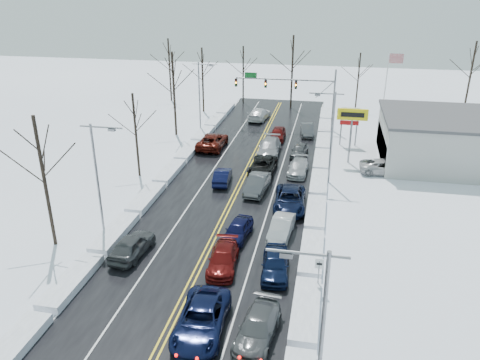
% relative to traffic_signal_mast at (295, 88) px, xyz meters
% --- Properties ---
extents(ground, '(160.00, 160.00, 0.00)m').
position_rel_traffic_signal_mast_xyz_m(ground, '(-3.45, -27.99, -5.48)').
color(ground, white).
rests_on(ground, ground).
extents(road_surface, '(14.00, 84.00, 0.01)m').
position_rel_traffic_signal_mast_xyz_m(road_surface, '(-3.45, -25.99, -5.47)').
color(road_surface, black).
rests_on(road_surface, ground).
extents(snow_bank_left, '(1.61, 72.00, 0.56)m').
position_rel_traffic_signal_mast_xyz_m(snow_bank_left, '(-11.05, -25.99, -5.48)').
color(snow_bank_left, white).
rests_on(snow_bank_left, ground).
extents(snow_bank_right, '(1.61, 72.00, 0.56)m').
position_rel_traffic_signal_mast_xyz_m(snow_bank_right, '(4.15, -25.99, -5.48)').
color(snow_bank_right, white).
rests_on(snow_bank_right, ground).
extents(traffic_signal_mast, '(13.28, 0.39, 8.00)m').
position_rel_traffic_signal_mast_xyz_m(traffic_signal_mast, '(0.00, 0.00, 0.00)').
color(traffic_signal_mast, slate).
rests_on(traffic_signal_mast, ground).
extents(tires_plus_sign, '(3.20, 0.34, 6.00)m').
position_rel_traffic_signal_mast_xyz_m(tires_plus_sign, '(7.05, -12.00, -0.49)').
color(tires_plus_sign, slate).
rests_on(tires_plus_sign, ground).
extents(used_vehicles_sign, '(2.20, 0.22, 4.65)m').
position_rel_traffic_signal_mast_xyz_m(used_vehicles_sign, '(7.05, -5.99, -2.16)').
color(used_vehicles_sign, slate).
rests_on(used_vehicles_sign, ground).
extents(speed_limit_sign, '(0.55, 0.09, 2.35)m').
position_rel_traffic_signal_mast_xyz_m(speed_limit_sign, '(4.75, -35.99, -3.84)').
color(speed_limit_sign, slate).
rests_on(speed_limit_sign, ground).
extents(flagpole, '(1.87, 1.20, 10.00)m').
position_rel_traffic_signal_mast_xyz_m(flagpole, '(11.72, 2.01, 0.45)').
color(flagpole, silver).
rests_on(flagpole, ground).
extents(dealership_building, '(20.40, 12.40, 5.30)m').
position_rel_traffic_signal_mast_xyz_m(dealership_building, '(20.53, -9.99, -2.82)').
color(dealership_building, '#A6A6A1').
rests_on(dealership_building, ground).
extents(streetlight_se, '(3.20, 0.25, 9.00)m').
position_rel_traffic_signal_mast_xyz_m(streetlight_se, '(4.85, -45.99, -0.17)').
color(streetlight_se, slate).
rests_on(streetlight_se, ground).
extents(streetlight_ne, '(3.20, 0.25, 9.00)m').
position_rel_traffic_signal_mast_xyz_m(streetlight_ne, '(4.85, -17.99, -0.17)').
color(streetlight_ne, slate).
rests_on(streetlight_ne, ground).
extents(streetlight_sw, '(3.20, 0.25, 9.00)m').
position_rel_traffic_signal_mast_xyz_m(streetlight_sw, '(-11.74, -31.99, -0.17)').
color(streetlight_sw, slate).
rests_on(streetlight_sw, ground).
extents(streetlight_nw, '(3.20, 0.25, 9.00)m').
position_rel_traffic_signal_mast_xyz_m(streetlight_nw, '(-11.74, -3.99, -0.17)').
color(streetlight_nw, slate).
rests_on(streetlight_nw, ground).
extents(tree_left_b, '(4.00, 4.00, 10.00)m').
position_rel_traffic_signal_mast_xyz_m(tree_left_b, '(-14.95, -33.99, 1.51)').
color(tree_left_b, '#2D231C').
rests_on(tree_left_b, ground).
extents(tree_left_c, '(3.40, 3.40, 8.50)m').
position_rel_traffic_signal_mast_xyz_m(tree_left_c, '(-13.95, -19.99, 0.46)').
color(tree_left_c, '#2D231C').
rests_on(tree_left_c, ground).
extents(tree_left_d, '(4.20, 4.20, 10.50)m').
position_rel_traffic_signal_mast_xyz_m(tree_left_d, '(-14.65, -5.99, 1.86)').
color(tree_left_d, '#2D231C').
rests_on(tree_left_d, ground).
extents(tree_left_e, '(3.80, 3.80, 9.50)m').
position_rel_traffic_signal_mast_xyz_m(tree_left_e, '(-14.25, 6.01, 1.16)').
color(tree_left_e, '#2D231C').
rests_on(tree_left_e, ground).
extents(tree_far_a, '(4.00, 4.00, 10.00)m').
position_rel_traffic_signal_mast_xyz_m(tree_far_a, '(-21.45, 12.01, 1.51)').
color(tree_far_a, '#2D231C').
rests_on(tree_far_a, ground).
extents(tree_far_b, '(3.60, 3.60, 9.00)m').
position_rel_traffic_signal_mast_xyz_m(tree_far_b, '(-9.45, 13.01, 0.81)').
color(tree_far_b, '#2D231C').
rests_on(tree_far_b, ground).
extents(tree_far_c, '(4.40, 4.40, 11.00)m').
position_rel_traffic_signal_mast_xyz_m(tree_far_c, '(-1.45, 11.01, 2.21)').
color(tree_far_c, '#2D231C').
rests_on(tree_far_c, ground).
extents(tree_far_d, '(3.40, 3.40, 8.50)m').
position_rel_traffic_signal_mast_xyz_m(tree_far_d, '(8.55, 12.51, 0.46)').
color(tree_far_d, '#2D231C').
rests_on(tree_far_d, ground).
extents(tree_far_e, '(4.20, 4.20, 10.50)m').
position_rel_traffic_signal_mast_xyz_m(tree_far_e, '(24.55, 13.01, 1.86)').
color(tree_far_e, '#2D231C').
rests_on(tree_far_e, ground).
extents(queued_car_2, '(2.89, 5.84, 1.59)m').
position_rel_traffic_signal_mast_xyz_m(queued_car_2, '(-1.53, -41.09, -5.48)').
color(queued_car_2, '#0B1233').
rests_on(queued_car_2, ground).
extents(queued_car_3, '(2.29, 4.82, 1.36)m').
position_rel_traffic_signal_mast_xyz_m(queued_car_3, '(-1.79, -34.60, -5.48)').
color(queued_car_3, '#510C0A').
rests_on(queued_car_3, ground).
extents(queued_car_4, '(2.13, 4.31, 1.41)m').
position_rel_traffic_signal_mast_xyz_m(queued_car_4, '(-1.60, -30.43, -5.48)').
color(queued_car_4, black).
rests_on(queued_car_4, ground).
extents(queued_car_5, '(2.04, 4.95, 1.59)m').
position_rel_traffic_signal_mast_xyz_m(queued_car_5, '(-1.50, -21.63, -5.48)').
color(queued_car_5, '#404246').
rests_on(queued_car_5, ground).
extents(queued_car_6, '(2.62, 5.53, 1.53)m').
position_rel_traffic_signal_mast_xyz_m(queued_car_6, '(-1.70, -16.83, -5.48)').
color(queued_car_6, black).
rests_on(queued_car_6, ground).
extents(queued_car_7, '(2.51, 5.93, 1.71)m').
position_rel_traffic_signal_mast_xyz_m(queued_car_7, '(-1.81, -11.16, -5.48)').
color(queued_car_7, '#919399').
rests_on(queued_car_7, ground).
extents(queued_car_8, '(1.85, 4.50, 1.53)m').
position_rel_traffic_signal_mast_xyz_m(queued_car_8, '(-1.50, -5.49, -5.48)').
color(queued_car_8, '#4B0B0A').
rests_on(queued_car_8, ground).
extents(queued_car_11, '(2.48, 5.02, 1.40)m').
position_rel_traffic_signal_mast_xyz_m(queued_car_11, '(1.67, -41.05, -5.48)').
color(queued_car_11, '#45494B').
rests_on(queued_car_11, ground).
extents(queued_car_12, '(2.20, 4.66, 1.54)m').
position_rel_traffic_signal_mast_xyz_m(queued_car_12, '(1.84, -34.64, -5.48)').
color(queued_car_12, black).
rests_on(queued_car_12, ground).
extents(queued_car_13, '(1.89, 4.48, 1.44)m').
position_rel_traffic_signal_mast_xyz_m(queued_car_13, '(1.66, -29.47, -5.48)').
color(queued_car_13, '#BEBEC0').
rests_on(queued_car_13, ground).
extents(queued_car_14, '(2.92, 5.87, 1.60)m').
position_rel_traffic_signal_mast_xyz_m(queued_car_14, '(1.83, -24.42, -5.48)').
color(queued_car_14, black).
rests_on(queued_car_14, ground).
extents(queued_car_15, '(2.08, 4.77, 1.37)m').
position_rel_traffic_signal_mast_xyz_m(queued_car_15, '(1.90, -16.34, -5.48)').
color(queued_car_15, '#9FA3A7').
rests_on(queued_car_15, ground).
extents(queued_car_16, '(2.09, 4.29, 1.41)m').
position_rel_traffic_signal_mast_xyz_m(queued_car_16, '(1.61, -11.11, -5.48)').
color(queued_car_16, '#3F4244').
rests_on(queued_car_16, ground).
extents(queued_car_17, '(2.12, 4.61, 1.46)m').
position_rel_traffic_signal_mast_xyz_m(queued_car_17, '(1.97, -2.90, -5.48)').
color(queued_car_17, '#44474A').
rests_on(queued_car_17, ground).
extents(oncoming_car_0, '(1.84, 4.32, 1.38)m').
position_rel_traffic_signal_mast_xyz_m(oncoming_car_0, '(-5.20, -20.16, -5.48)').
color(oncoming_car_0, black).
rests_on(oncoming_car_0, ground).
extents(oncoming_car_1, '(2.92, 6.19, 1.71)m').
position_rel_traffic_signal_mast_xyz_m(oncoming_car_1, '(-8.76, -10.06, -5.48)').
color(oncoming_car_1, '#4D110A').
rests_on(oncoming_car_1, ground).
extents(oncoming_car_2, '(2.96, 5.88, 1.64)m').
position_rel_traffic_signal_mast_xyz_m(oncoming_car_2, '(-5.26, 3.28, -5.48)').
color(oncoming_car_2, silver).
rests_on(oncoming_car_2, ground).
extents(oncoming_car_3, '(2.25, 4.81, 1.59)m').
position_rel_traffic_signal_mast_xyz_m(oncoming_car_3, '(-8.59, -34.30, -5.48)').
color(oncoming_car_3, '#3B3E40').
rests_on(oncoming_car_3, ground).
extents(parked_car_0, '(5.37, 2.66, 1.46)m').
position_rel_traffic_signal_mast_xyz_m(parked_car_0, '(10.75, -14.61, -5.48)').
color(parked_car_0, '#BCBCBE').
rests_on(parked_car_0, ground).
extents(parked_car_1, '(2.51, 5.08, 1.42)m').
position_rel_traffic_signal_mast_xyz_m(parked_car_1, '(13.49, -11.16, -5.48)').
color(parked_car_1, '#434648').
rests_on(parked_car_1, ground).
extents(parked_car_2, '(2.08, 4.60, 1.53)m').
position_rel_traffic_signal_mast_xyz_m(parked_car_2, '(11.55, -5.35, -5.48)').
color(parked_car_2, black).
rests_on(parked_car_2, ground).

